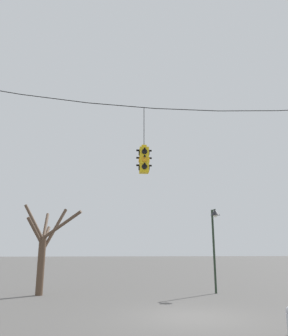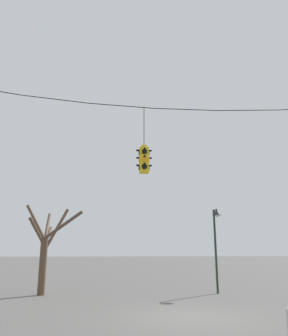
{
  "view_description": "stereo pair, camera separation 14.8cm",
  "coord_description": "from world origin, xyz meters",
  "views": [
    {
      "loc": [
        -2.8,
        -12.22,
        2.32
      ],
      "look_at": [
        -1.68,
        -0.43,
        5.26
      ],
      "focal_mm": 35.0,
      "sensor_mm": 36.0,
      "label": 1
    },
    {
      "loc": [
        -2.66,
        -12.24,
        2.32
      ],
      "look_at": [
        -1.68,
        -0.43,
        5.26
      ],
      "focal_mm": 35.0,
      "sensor_mm": 36.0,
      "label": 2
    }
  ],
  "objects": [
    {
      "name": "ground_plane",
      "position": [
        0.0,
        0.0,
        0.0
      ],
      "size": [
        200.0,
        200.0,
        0.0
      ],
      "primitive_type": "plane",
      "color": "#565451"
    },
    {
      "name": "span_wire",
      "position": [
        0.0,
        -0.43,
        7.92
      ],
      "size": [
        17.86,
        0.03,
        0.74
      ],
      "color": "black"
    },
    {
      "name": "traffic_light_near_right_pole",
      "position": [
        -1.68,
        -0.43,
        5.59
      ],
      "size": [
        0.58,
        0.58,
        2.62
      ],
      "color": "yellow"
    },
    {
      "name": "street_lamp",
      "position": [
        2.85,
        5.72,
        3.5
      ],
      "size": [
        0.53,
        0.9,
        4.51
      ],
      "color": "#233323",
      "rests_on": "ground_plane"
    },
    {
      "name": "bare_tree",
      "position": [
        -6.47,
        6.39,
        2.45
      ],
      "size": [
        3.4,
        3.3,
        4.77
      ],
      "color": "brown",
      "rests_on": "ground_plane"
    }
  ]
}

